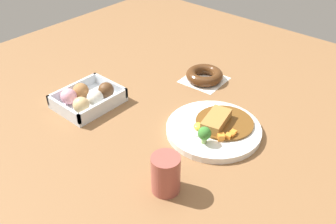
{
  "coord_description": "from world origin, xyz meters",
  "views": [
    {
      "loc": [
        -0.66,
        -0.6,
        0.62
      ],
      "look_at": [
        -0.02,
        -0.04,
        0.03
      ],
      "focal_mm": 39.67,
      "sensor_mm": 36.0,
      "label": 1
    }
  ],
  "objects_px": {
    "curry_plate": "(214,128)",
    "chocolate_ring_donut": "(204,75)",
    "donut_box": "(87,98)",
    "coffee_mug": "(166,174)"
  },
  "relations": [
    {
      "from": "donut_box",
      "to": "chocolate_ring_donut",
      "type": "relative_size",
      "value": 1.32
    },
    {
      "from": "donut_box",
      "to": "chocolate_ring_donut",
      "type": "height_order",
      "value": "donut_box"
    },
    {
      "from": "donut_box",
      "to": "chocolate_ring_donut",
      "type": "distance_m",
      "value": 0.39
    },
    {
      "from": "curry_plate",
      "to": "coffee_mug",
      "type": "distance_m",
      "value": 0.25
    },
    {
      "from": "curry_plate",
      "to": "coffee_mug",
      "type": "height_order",
      "value": "coffee_mug"
    },
    {
      "from": "curry_plate",
      "to": "chocolate_ring_donut",
      "type": "xyz_separation_m",
      "value": [
        0.21,
        0.19,
        0.0
      ]
    },
    {
      "from": "coffee_mug",
      "to": "chocolate_ring_donut",
      "type": "bearing_deg",
      "value": 26.59
    },
    {
      "from": "curry_plate",
      "to": "donut_box",
      "type": "distance_m",
      "value": 0.39
    },
    {
      "from": "donut_box",
      "to": "curry_plate",
      "type": "bearing_deg",
      "value": -68.73
    },
    {
      "from": "donut_box",
      "to": "coffee_mug",
      "type": "height_order",
      "value": "coffee_mug"
    }
  ]
}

